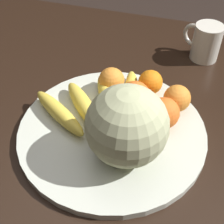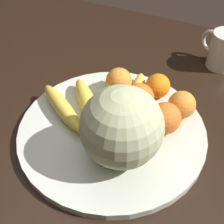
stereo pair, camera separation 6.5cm
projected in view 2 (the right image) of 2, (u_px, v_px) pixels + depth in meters
The scene contains 11 objects.
kitchen_table at pixel (117, 141), 0.79m from camera, with size 1.51×1.03×0.74m.
fruit_bowl at pixel (112, 131), 0.69m from camera, with size 0.41×0.41×0.02m.
melon at pixel (122, 127), 0.58m from camera, with size 0.16×0.16×0.16m.
banana_bunch at pixel (101, 102), 0.72m from camera, with size 0.27×0.26×0.04m.
orange_front_left at pixel (139, 98), 0.70m from camera, with size 0.07×0.07×0.07m.
orange_front_right at pixel (158, 86), 0.74m from camera, with size 0.06×0.06×0.06m.
orange_mid_center at pixel (182, 105), 0.69m from camera, with size 0.06×0.06×0.06m.
orange_back_left at pixel (119, 81), 0.75m from camera, with size 0.06×0.06×0.06m.
orange_back_right at pixel (165, 118), 0.66m from camera, with size 0.07×0.07×0.07m.
produce_tag at pixel (128, 98), 0.75m from camera, with size 0.09×0.06×0.00m.
ceramic_mug at pixel (223, 50), 0.85m from camera, with size 0.11×0.08×0.10m.
Camera 2 is at (0.21, -0.47, 1.26)m, focal length 50.00 mm.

